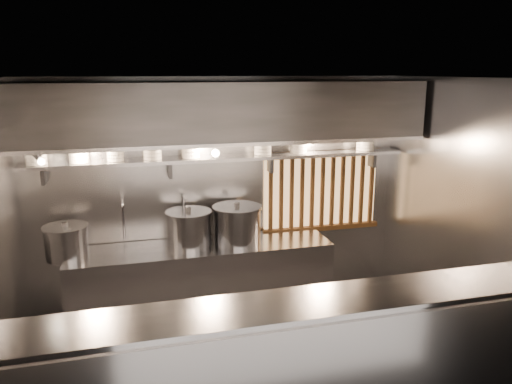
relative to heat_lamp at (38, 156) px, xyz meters
name	(u,v)px	position (x,y,z in m)	size (l,w,h in m)	color
floor	(251,366)	(1.90, -0.85, -2.07)	(4.50, 4.50, 0.00)	black
ceiling	(250,78)	(1.90, -0.85, 0.73)	(4.50, 4.50, 0.00)	black
wall_back	(220,195)	(1.90, 0.65, -0.67)	(4.50, 4.50, 0.00)	gray
wall_right	(460,215)	(4.15, -0.85, -0.67)	(3.00, 3.00, 0.00)	gray
serving_counter	(281,370)	(1.90, -1.81, -1.50)	(4.50, 0.56, 1.13)	#9A9A9F
cooking_bench	(202,282)	(1.60, 0.28, -1.62)	(3.00, 0.70, 0.90)	#9A9A9F
bowl_shelf	(222,158)	(1.90, 0.47, -0.19)	(4.40, 0.34, 0.04)	#9A9A9F
exhaust_hood	(226,112)	(1.90, 0.25, 0.36)	(4.40, 0.81, 0.65)	#2D2D30
wood_screen	(322,191)	(3.20, 0.60, -0.69)	(1.56, 0.09, 1.04)	#F6B66F
faucet_left	(123,212)	(0.75, 0.52, -0.76)	(0.04, 0.30, 0.50)	silver
faucet_right	(185,207)	(1.45, 0.52, -0.76)	(0.04, 0.30, 0.50)	silver
heat_lamp	(38,156)	(0.00, 0.00, 0.00)	(0.25, 0.35, 0.20)	#9A9A9F
pendant_bulb	(216,153)	(1.80, 0.35, -0.11)	(0.09, 0.09, 0.19)	#2D2D30
stock_pot_left	(66,242)	(0.15, 0.28, -0.99)	(0.51, 0.51, 0.40)	#9A9A9F
stock_pot_mid	(189,229)	(1.47, 0.31, -0.96)	(0.65, 0.65, 0.46)	#9A9A9F
stock_pot_right	(237,224)	(2.03, 0.30, -0.95)	(0.67, 0.67, 0.48)	#9A9A9F
bowl_stack_0	(36,157)	(-0.10, 0.47, -0.08)	(0.23, 0.23, 0.17)	white
bowl_stack_1	(79,157)	(0.33, 0.47, -0.10)	(0.23, 0.23, 0.13)	white
bowl_stack_2	(115,155)	(0.71, 0.47, -0.10)	(0.20, 0.20, 0.13)	white
bowl_stack_3	(152,154)	(1.11, 0.47, -0.10)	(0.22, 0.22, 0.13)	white
bowl_stack_4	(191,150)	(1.53, 0.47, -0.08)	(0.23, 0.23, 0.17)	white
bowl_stack_5	(263,149)	(2.38, 0.47, -0.10)	(0.22, 0.22, 0.13)	white
bowl_stack_6	(299,148)	(2.83, 0.47, -0.10)	(0.22, 0.22, 0.13)	white
bowl_stack_7	(365,143)	(3.70, 0.47, -0.08)	(0.24, 0.24, 0.17)	white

